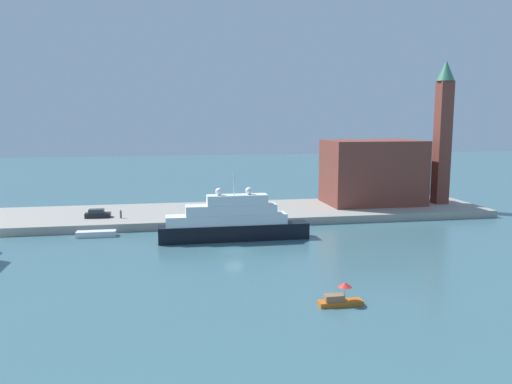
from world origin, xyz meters
The scene contains 10 objects.
ground centered at (0.00, 0.00, 0.00)m, with size 400.00×400.00×0.00m, color #3D6670.
quay_dock centered at (0.00, 26.56, 0.72)m, with size 110.00×21.13×1.45m, color gray.
large_yacht centered at (0.70, 7.07, 2.94)m, with size 24.32×3.51×10.94m.
small_motorboat centered at (7.94, -23.87, 0.78)m, with size 4.70×1.49×2.50m.
work_barge centered at (-21.39, 13.45, 0.48)m, with size 6.39×1.91×0.97m, color silver.
harbor_building centered at (33.95, 28.89, 8.22)m, with size 19.92×12.75×13.54m, color brown.
bell_tower centered at (48.45, 26.53, 17.67)m, with size 3.68×3.68×30.15m.
parked_car centered at (-22.26, 22.96, 2.12)m, with size 4.58×1.86×1.57m.
person_figure centered at (-17.98, 21.57, 2.17)m, with size 0.36×0.36×1.57m.
mooring_bollard centered at (1.09, 16.82, 1.75)m, with size 0.43×0.43×0.60m, color black.
Camera 1 is at (-9.97, -72.84, 19.59)m, focal length 35.62 mm.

